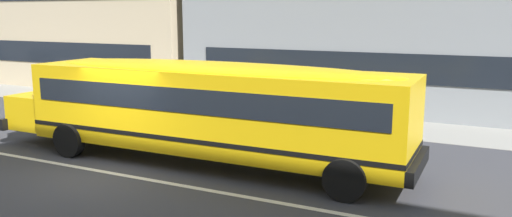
% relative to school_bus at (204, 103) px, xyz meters
% --- Properties ---
extents(ground_plane, '(400.00, 400.00, 0.00)m').
position_rel_school_bus_xyz_m(ground_plane, '(-1.78, -1.83, -1.59)').
color(ground_plane, '#38383D').
extents(sidewalk_far, '(120.00, 3.00, 0.01)m').
position_rel_school_bus_xyz_m(sidewalk_far, '(-1.78, 6.39, -1.59)').
color(sidewalk_far, gray).
rests_on(sidewalk_far, ground_plane).
extents(lane_centreline, '(110.00, 0.16, 0.01)m').
position_rel_school_bus_xyz_m(lane_centreline, '(-1.78, -1.83, -1.59)').
color(lane_centreline, silver).
rests_on(lane_centreline, ground_plane).
extents(school_bus, '(12.00, 2.84, 2.68)m').
position_rel_school_bus_xyz_m(school_bus, '(0.00, 0.00, 0.00)').
color(school_bus, yellow).
rests_on(school_bus, ground_plane).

